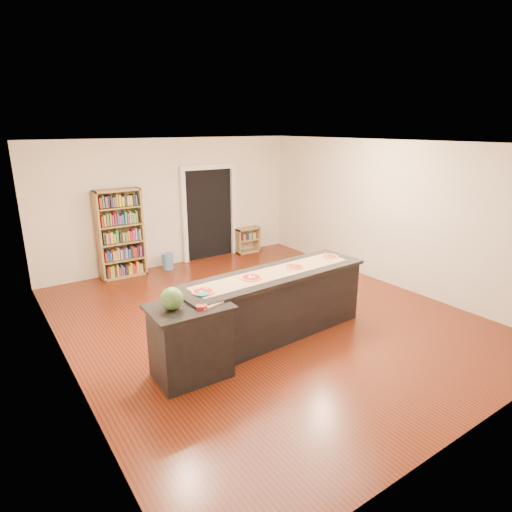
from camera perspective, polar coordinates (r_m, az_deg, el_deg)
room at (r=6.73m, az=0.96°, el=2.85°), size 6.00×7.00×2.80m
doorway at (r=10.12m, az=-6.29°, el=6.40°), size 1.40×0.09×2.21m
kitchen_island at (r=6.39m, az=2.34°, el=-6.45°), size 3.03×0.82×1.00m
side_counter at (r=5.46m, az=-8.72°, el=-11.16°), size 0.97×0.71×0.96m
bookshelf at (r=9.22m, az=-17.62°, el=2.83°), size 0.92×0.33×1.83m
low_shelf at (r=10.68m, az=-1.16°, el=2.16°), size 0.62×0.27×0.62m
waste_bin at (r=9.64m, az=-11.69°, el=-0.68°), size 0.24×0.24×0.35m
kraft_paper at (r=6.21m, az=2.43°, el=-2.24°), size 2.65×0.62×0.00m
watermelon at (r=5.14m, az=-11.15°, el=-5.58°), size 0.27×0.27×0.27m
cutting_board at (r=5.24m, az=-6.35°, el=-6.35°), size 0.36×0.28×0.02m
package_red at (r=5.13m, az=-7.24°, el=-6.80°), size 0.16×0.14×0.05m
package_teal at (r=5.44m, az=-7.10°, el=-5.28°), size 0.16×0.16×0.06m
pizza_a at (r=5.52m, az=-7.05°, el=-4.72°), size 0.30×0.30×0.02m
pizza_b at (r=5.98m, az=-0.65°, el=-2.87°), size 0.30×0.30×0.02m
pizza_c at (r=6.46m, az=5.12°, el=-1.39°), size 0.31×0.31×0.02m
pizza_d at (r=7.03m, az=9.78°, el=-0.05°), size 0.28×0.28×0.02m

